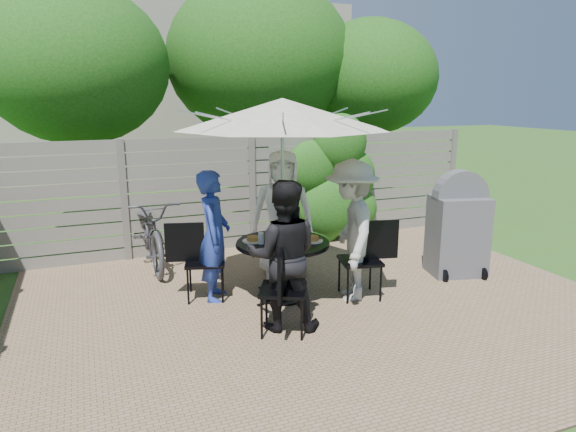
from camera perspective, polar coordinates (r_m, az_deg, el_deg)
name	(u,v)px	position (r m, az deg, el deg)	size (l,w,h in m)	color
backyard_envelope	(175,90)	(15.39, -12.40, 13.50)	(60.00, 60.00, 5.00)	#345A1C
patio_table	(283,259)	(6.29, -0.58, -4.78)	(1.45, 1.45, 0.74)	black
umbrella	(282,114)	(5.99, -0.62, 11.28)	(3.24, 3.24, 2.43)	silver
chair_back	(282,252)	(7.28, -0.64, -4.03)	(0.57, 0.76, 0.99)	black
person_back	(282,214)	(7.00, -0.63, 0.20)	(0.86, 0.56, 1.76)	white
chair_left	(204,276)	(6.43, -9.28, -6.62)	(0.75, 0.58, 0.98)	black
person_left	(214,236)	(6.26, -8.21, -2.24)	(0.59, 0.39, 1.61)	#243A9E
chair_front	(283,307)	(5.47, -0.54, -10.09)	(0.63, 0.75, 0.99)	black
person_front	(283,256)	(5.41, -0.54, -4.47)	(0.79, 0.62, 1.63)	black
chair_right	(361,275)	(6.44, 8.10, -6.52)	(0.75, 0.57, 0.99)	black
person_right	(351,231)	(6.25, 7.04, -1.64)	(1.12, 0.64, 1.73)	#B5B5B0
plate_back	(283,232)	(6.57, -0.61, -1.76)	(0.26, 0.26, 0.06)	white
plate_left	(253,240)	(6.23, -3.91, -2.63)	(0.26, 0.26, 0.06)	white
plate_front	(283,248)	(5.88, -0.57, -3.58)	(0.26, 0.26, 0.06)	white
plate_right	(312,239)	(6.23, 2.72, -2.60)	(0.26, 0.26, 0.06)	white
glass_back	(274,230)	(6.46, -1.53, -1.60)	(0.07, 0.07, 0.14)	silver
glass_left	(261,238)	(6.11, -3.02, -2.49)	(0.07, 0.07, 0.14)	silver
glass_front	(292,242)	(5.96, 0.43, -2.88)	(0.07, 0.07, 0.14)	silver
syrup_jug	(278,234)	(6.26, -1.14, -2.01)	(0.09, 0.09, 0.16)	#59280C
coffee_cup	(291,232)	(6.43, 0.29, -1.77)	(0.08, 0.08, 0.12)	#C6B293
bicycle	(151,232)	(7.77, -15.02, -1.70)	(0.69, 1.98, 1.04)	#333338
bbq_grill	(458,228)	(7.47, 18.35, -1.28)	(0.84, 0.72, 1.48)	#515156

